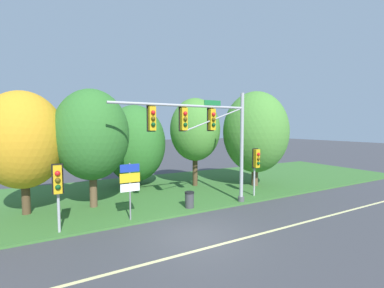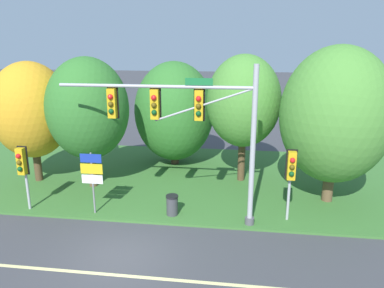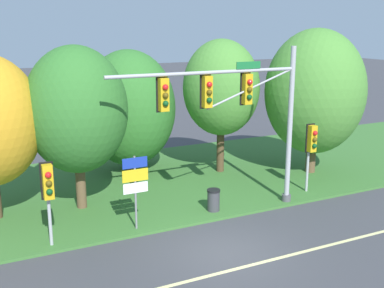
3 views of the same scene
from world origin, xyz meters
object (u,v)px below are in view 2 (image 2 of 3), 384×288
Objects in this scene: route_sign_post at (92,174)px; tree_mid_verge at (244,102)px; pedestrian_signal_near_kerb at (22,165)px; tree_left_of_mast at (88,109)px; pedestrian_signal_further_along at (291,170)px; trash_bin at (172,205)px; tree_tall_centre at (336,115)px; traffic_signal_mast at (190,120)px; tree_nearest_road at (31,110)px; tree_behind_signpost at (174,112)px.

route_sign_post is 8.71m from tree_mid_verge.
pedestrian_signal_near_kerb is 4.28m from tree_left_of_mast.
pedestrian_signal_further_along reaches higher than pedestrian_signal_near_kerb.
pedestrian_signal_further_along is 10.52m from tree_left_of_mast.
trash_bin is (-3.04, -4.79, -3.98)m from tree_mid_verge.
tree_left_of_mast is at bearing 149.82° from trash_bin.
tree_tall_centre is 8.59m from trash_bin.
traffic_signal_mast is 1.19× the size of tree_mid_verge.
pedestrian_signal_further_along is at bearing 2.55° from pedestrian_signal_near_kerb.
trash_bin is (-5.10, -0.05, -1.89)m from pedestrian_signal_further_along.
pedestrian_signal_further_along is 0.49× the size of tree_nearest_road.
tree_nearest_road is at bearing -151.11° from tree_behind_signpost.
pedestrian_signal_near_kerb reaches higher than route_sign_post.
pedestrian_signal_further_along is 0.51× the size of tree_behind_signpost.
tree_left_of_mast reaches higher than trash_bin.
route_sign_post is at bearing 2.67° from pedestrian_signal_near_kerb.
traffic_signal_mast is 7.05m from tree_tall_centre.
pedestrian_signal_near_kerb is 11.31m from tree_mid_verge.
pedestrian_signal_further_along reaches higher than trash_bin.
pedestrian_signal_near_kerb is at bearing -175.96° from trash_bin.
pedestrian_signal_further_along is at bearing -48.47° from tree_behind_signpost.
tree_tall_centre is at bearing -28.47° from tree_behind_signpost.
tree_mid_verge is 4.79m from tree_tall_centre.
tree_tall_centre is (2.16, 2.50, 1.90)m from pedestrian_signal_further_along.
tree_tall_centre reaches higher than route_sign_post.
traffic_signal_mast reaches higher than tree_behind_signpost.
route_sign_post is 0.45× the size of tree_behind_signpost.
tree_nearest_road is 1.03× the size of tree_behind_signpost.
tree_left_of_mast is at bearing 112.89° from route_sign_post.
pedestrian_signal_further_along is at bearing -66.41° from tree_mid_verge.
tree_nearest_road is 15.52m from tree_tall_centre.
tree_nearest_road reaches higher than tree_behind_signpost.
pedestrian_signal_further_along is at bearing 6.58° from traffic_signal_mast.
tree_tall_centre reaches higher than tree_left_of_mast.
pedestrian_signal_near_kerb is at bearing -179.69° from traffic_signal_mast.
tree_mid_verge is (9.76, 5.26, 2.23)m from pedestrian_signal_near_kerb.
tree_behind_signpost is 7.78m from trash_bin.
tree_behind_signpost is 0.86× the size of tree_tall_centre.
tree_nearest_road is at bearing 158.60° from trash_bin.
trash_bin is (-7.27, -2.56, -3.79)m from tree_tall_centre.
trash_bin is (-0.89, 0.43, -4.02)m from traffic_signal_mast.
tree_behind_signpost is 4.93m from tree_mid_verge.
tree_behind_signpost reaches higher than trash_bin.
tree_tall_centre is 8.03× the size of trash_bin.
tree_left_of_mast is (-5.76, 3.27, -0.27)m from traffic_signal_mast.
trash_bin is at bearing -179.41° from pedestrian_signal_further_along.
trash_bin is (4.87, -2.83, -3.74)m from tree_left_of_mast.
tree_mid_verge is 7.46× the size of trash_bin.
trash_bin is (1.16, -7.13, -2.88)m from tree_behind_signpost.
pedestrian_signal_further_along is 3.82m from tree_tall_centre.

